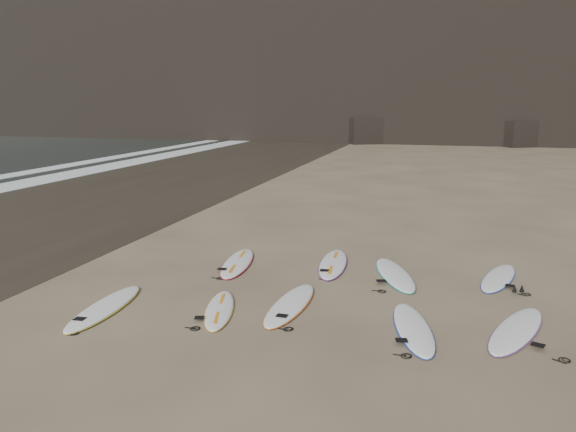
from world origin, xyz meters
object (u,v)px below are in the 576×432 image
surfboard_6 (333,263)px  surfboard_8 (499,278)px  surfboard_1 (220,309)px  surfboard_5 (238,263)px  surfboard_7 (395,274)px  surfboard_4 (516,330)px  surfboard_2 (290,304)px  surfboard_0 (105,307)px  surfboard_3 (413,328)px

surfboard_6 → surfboard_8: surfboard_6 is taller
surfboard_6 → surfboard_1: bearing=-118.2°
surfboard_1 → surfboard_5: bearing=88.1°
surfboard_7 → surfboard_8: bearing=-9.4°
surfboard_5 → surfboard_7: (4.00, 0.11, 0.00)m
surfboard_8 → surfboard_5: bearing=-159.9°
surfboard_4 → surfboard_5: 6.97m
surfboard_1 → surfboard_5: 3.27m
surfboard_7 → surfboard_1: bearing=-153.0°
surfboard_6 → surfboard_2: bearing=-100.5°
surfboard_0 → surfboard_7: bearing=31.4°
surfboard_2 → surfboard_4: bearing=0.6°
surfboard_4 → surfboard_3: bearing=-146.4°
surfboard_1 → surfboard_4: surfboard_4 is taller
surfboard_4 → surfboard_6: surfboard_6 is taller
surfboard_6 → surfboard_7: (1.61, -0.47, 0.00)m
surfboard_0 → surfboard_1: bearing=9.7°
surfboard_0 → surfboard_1: 2.34m
surfboard_5 → surfboard_8: 6.41m
surfboard_5 → surfboard_8: bearing=-4.9°
surfboard_1 → surfboard_6: bearing=50.9°
surfboard_0 → surfboard_6: 5.77m
surfboard_4 → surfboard_6: (-4.05, 3.26, 0.00)m
surfboard_3 → surfboard_4: 1.87m
surfboard_7 → surfboard_3: bearing=-97.9°
surfboard_6 → surfboard_8: bearing=-6.4°
surfboard_0 → surfboard_2: 3.77m
surfboard_3 → surfboard_4: size_ratio=0.96×
surfboard_3 → surfboard_6: size_ratio=0.93×
surfboard_6 → surfboard_7: surfboard_7 is taller
surfboard_3 → surfboard_6: surfboard_6 is taller
surfboard_1 → surfboard_8: size_ratio=0.89×
surfboard_3 → surfboard_2: bearing=154.1°
surfboard_2 → surfboard_8: (4.28, 3.03, -0.00)m
surfboard_6 → surfboard_8: (3.99, -0.08, -0.00)m
surfboard_2 → surfboard_1: bearing=-151.2°
surfboard_1 → surfboard_6: 4.07m
surfboard_1 → surfboard_4: bearing=-11.2°
surfboard_7 → surfboard_0: bearing=-163.9°
surfboard_5 → surfboard_8: surfboard_5 is taller
surfboard_4 → surfboard_5: bearing=178.0°
surfboard_1 → surfboard_2: size_ratio=0.83×
surfboard_3 → surfboard_7: (-0.62, 3.20, 0.00)m
surfboard_2 → surfboard_3: surfboard_2 is taller
surfboard_0 → surfboard_2: bearing=14.7°
surfboard_2 → surfboard_4: size_ratio=1.00×
surfboard_4 → surfboard_2: bearing=-161.4°
surfboard_6 → surfboard_3: bearing=-64.1°
surfboard_2 → surfboard_5: size_ratio=0.98×
surfboard_0 → surfboard_8: (7.85, 4.21, -0.00)m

